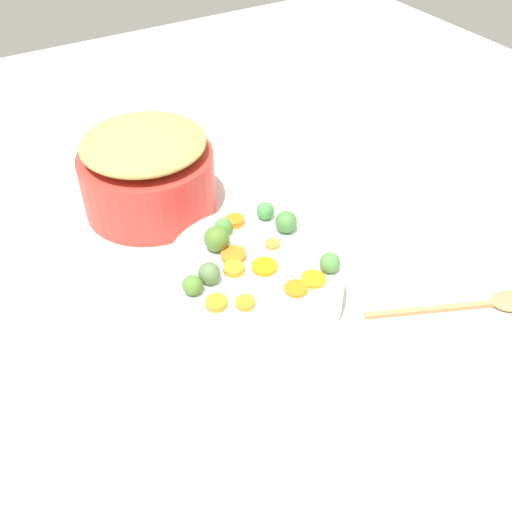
# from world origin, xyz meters

# --- Properties ---
(tabletop) EXTENTS (2.40, 2.40, 0.02)m
(tabletop) POSITION_xyz_m (0.00, 0.00, 0.01)
(tabletop) COLOR silver
(tabletop) RESTS_ON ground
(serving_bowl_carrots) EXTENTS (0.28, 0.28, 0.09)m
(serving_bowl_carrots) POSITION_xyz_m (0.04, -0.01, 0.06)
(serving_bowl_carrots) COLOR white
(serving_bowl_carrots) RESTS_ON tabletop
(metal_pot) EXTENTS (0.25, 0.25, 0.12)m
(metal_pot) POSITION_xyz_m (-0.29, -0.05, 0.08)
(metal_pot) COLOR red
(metal_pot) RESTS_ON tabletop
(stuffing_mound) EXTENTS (0.23, 0.23, 0.05)m
(stuffing_mound) POSITION_xyz_m (-0.29, -0.05, 0.16)
(stuffing_mound) COLOR tan
(stuffing_mound) RESTS_ON metal_pot
(carrot_slice_0) EXTENTS (0.05, 0.05, 0.01)m
(carrot_slice_0) POSITION_xyz_m (0.01, -0.03, 0.11)
(carrot_slice_0) COLOR orange
(carrot_slice_0) RESTS_ON serving_bowl_carrots
(carrot_slice_1) EXTENTS (0.04, 0.04, 0.01)m
(carrot_slice_1) POSITION_xyz_m (0.04, -0.05, 0.11)
(carrot_slice_1) COLOR orange
(carrot_slice_1) RESTS_ON serving_bowl_carrots
(carrot_slice_2) EXTENTS (0.04, 0.04, 0.01)m
(carrot_slice_2) POSITION_xyz_m (-0.06, 0.01, 0.11)
(carrot_slice_2) COLOR orange
(carrot_slice_2) RESTS_ON serving_bowl_carrots
(carrot_slice_3) EXTENTS (0.04, 0.04, 0.01)m
(carrot_slice_3) POSITION_xyz_m (0.13, 0.01, 0.11)
(carrot_slice_3) COLOR orange
(carrot_slice_3) RESTS_ON serving_bowl_carrots
(carrot_slice_4) EXTENTS (0.04, 0.04, 0.01)m
(carrot_slice_4) POSITION_xyz_m (0.06, -0.01, 0.11)
(carrot_slice_4) COLOR orange
(carrot_slice_4) RESTS_ON serving_bowl_carrots
(carrot_slice_5) EXTENTS (0.05, 0.05, 0.01)m
(carrot_slice_5) POSITION_xyz_m (0.12, 0.04, 0.11)
(carrot_slice_5) COLOR orange
(carrot_slice_5) RESTS_ON serving_bowl_carrots
(carrot_slice_6) EXTENTS (0.04, 0.04, 0.01)m
(carrot_slice_6) POSITION_xyz_m (0.11, -0.07, 0.11)
(carrot_slice_6) COLOR orange
(carrot_slice_6) RESTS_ON serving_bowl_carrots
(carrot_slice_7) EXTENTS (0.03, 0.03, 0.01)m
(carrot_slice_7) POSITION_xyz_m (0.02, 0.03, 0.11)
(carrot_slice_7) COLOR orange
(carrot_slice_7) RESTS_ON serving_bowl_carrots
(carrot_slice_8) EXTENTS (0.04, 0.04, 0.01)m
(carrot_slice_8) POSITION_xyz_m (0.09, -0.11, 0.11)
(carrot_slice_8) COLOR orange
(carrot_slice_8) RESTS_ON serving_bowl_carrots
(brussels_sprout_0) EXTENTS (0.03, 0.03, 0.03)m
(brussels_sprout_0) POSITION_xyz_m (-0.05, -0.02, 0.12)
(brussels_sprout_0) COLOR #49873A
(brussels_sprout_0) RESTS_ON serving_bowl_carrots
(brussels_sprout_1) EXTENTS (0.04, 0.04, 0.04)m
(brussels_sprout_1) POSITION_xyz_m (-0.02, -0.05, 0.13)
(brussels_sprout_1) COLOR #4D7328
(brussels_sprout_1) RESTS_ON serving_bowl_carrots
(brussels_sprout_2) EXTENTS (0.04, 0.04, 0.04)m
(brussels_sprout_2) POSITION_xyz_m (0.00, 0.07, 0.13)
(brussels_sprout_2) COLOR #457B3B
(brussels_sprout_2) RESTS_ON serving_bowl_carrots
(brussels_sprout_3) EXTENTS (0.03, 0.03, 0.03)m
(brussels_sprout_3) POSITION_xyz_m (-0.05, 0.06, 0.12)
(brussels_sprout_3) COLOR #438841
(brussels_sprout_3) RESTS_ON serving_bowl_carrots
(brussels_sprout_4) EXTENTS (0.03, 0.03, 0.03)m
(brussels_sprout_4) POSITION_xyz_m (0.04, -0.09, 0.12)
(brussels_sprout_4) COLOR #537241
(brussels_sprout_4) RESTS_ON serving_bowl_carrots
(brussels_sprout_5) EXTENTS (0.03, 0.03, 0.03)m
(brussels_sprout_5) POSITION_xyz_m (0.12, 0.08, 0.12)
(brussels_sprout_5) COLOR #4A843E
(brussels_sprout_5) RESTS_ON serving_bowl_carrots
(brussels_sprout_6) EXTENTS (0.03, 0.03, 0.03)m
(brussels_sprout_6) POSITION_xyz_m (0.05, -0.12, 0.12)
(brussels_sprout_6) COLOR #4E7C2E
(brussels_sprout_6) RESTS_ON serving_bowl_carrots
(wooden_spoon) EXTENTS (0.14, 0.27, 0.01)m
(wooden_spoon) POSITION_xyz_m (0.24, 0.31, 0.03)
(wooden_spoon) COLOR #BB7B4E
(wooden_spoon) RESTS_ON tabletop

